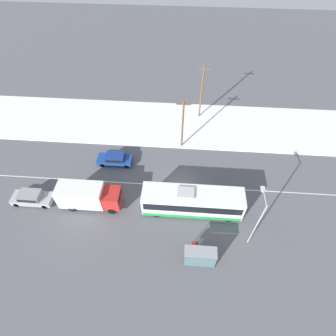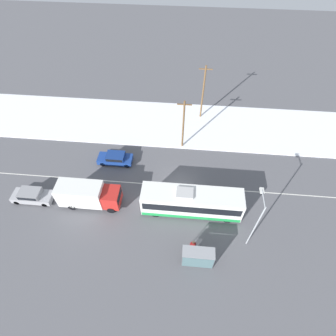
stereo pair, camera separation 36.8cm
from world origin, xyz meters
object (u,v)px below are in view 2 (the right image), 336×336
city_bus (192,202)px  parked_car_near_truck (32,195)px  utility_pole_roadside (183,124)px  box_truck (88,194)px  utility_pole_snowlot (203,92)px  pedestrian_at_stop (193,244)px  streetlamp (257,219)px  sedan_car (115,158)px  bus_shelter (198,258)px

city_bus → parked_car_near_truck: (-18.45, -0.23, -0.84)m
parked_car_near_truck → utility_pole_roadside: (16.90, 10.42, 3.10)m
box_truck → utility_pole_snowlot: 21.24m
pedestrian_at_stop → streetlamp: 6.79m
pedestrian_at_stop → utility_pole_roadside: 15.19m
pedestrian_at_stop → streetlamp: (5.63, 1.51, 3.50)m
utility_pole_snowlot → sedan_car: bearing=-136.6°
box_truck → utility_pole_roadside: (10.10, 10.28, 2.23)m
parked_car_near_truck → pedestrian_at_stop: bearing=-13.1°
city_bus → sedan_car: (-10.09, 6.44, -0.91)m
streetlamp → box_truck: bearing=170.4°
box_truck → pedestrian_at_stop: (11.99, -4.50, -0.70)m
parked_car_near_truck → streetlamp: (24.42, -2.85, 3.66)m
sedan_car → parked_car_near_truck: parked_car_near_truck is taller
bus_shelter → sedan_car: bearing=130.9°
utility_pole_roadside → utility_pole_snowlot: utility_pole_snowlot is taller
box_truck → sedan_car: box_truck is taller
bus_shelter → utility_pole_snowlot: utility_pole_snowlot is taller
sedan_car → utility_pole_snowlot: size_ratio=0.53×
city_bus → pedestrian_at_stop: size_ratio=6.62×
box_truck → utility_pole_snowlot: (12.54, 16.92, 2.71)m
streetlamp → city_bus: bearing=152.7°
box_truck → pedestrian_at_stop: 12.82m
pedestrian_at_stop → parked_car_near_truck: bearing=166.9°
parked_car_near_truck → utility_pole_snowlot: size_ratio=0.55×
city_bus → parked_car_near_truck: size_ratio=2.37×
pedestrian_at_stop → utility_pole_roadside: (-1.89, 14.78, 2.93)m
pedestrian_at_stop → streetlamp: size_ratio=0.23×
city_bus → bus_shelter: bearing=-82.3°
bus_shelter → streetlamp: streetlamp is taller
utility_pole_snowlot → parked_car_near_truck: bearing=-138.6°
sedan_car → streetlamp: bearing=149.3°
parked_car_near_truck → utility_pole_roadside: utility_pole_roadside is taller
sedan_car → bus_shelter: (10.92, -12.62, 0.90)m
city_bus → box_truck: 11.64m
box_truck → pedestrian_at_stop: box_truck is taller
parked_car_near_truck → bus_shelter: bus_shelter is taller
streetlamp → utility_pole_roadside: bearing=119.5°
streetlamp → utility_pole_snowlot: 20.55m
sedan_car → city_bus: bearing=147.5°
bus_shelter → utility_pole_roadside: 16.70m
city_bus → bus_shelter: 6.24m
sedan_car → utility_pole_roadside: 9.86m
parked_car_near_truck → utility_pole_snowlot: utility_pole_snowlot is taller
utility_pole_roadside → utility_pole_snowlot: 7.09m
sedan_car → parked_car_near_truck: 10.69m
streetlamp → utility_pole_roadside: size_ratio=0.95×
sedan_car → utility_pole_roadside: size_ratio=0.60×
bus_shelter → utility_pole_snowlot: 23.18m
city_bus → utility_pole_snowlot: (0.90, 16.83, 2.74)m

